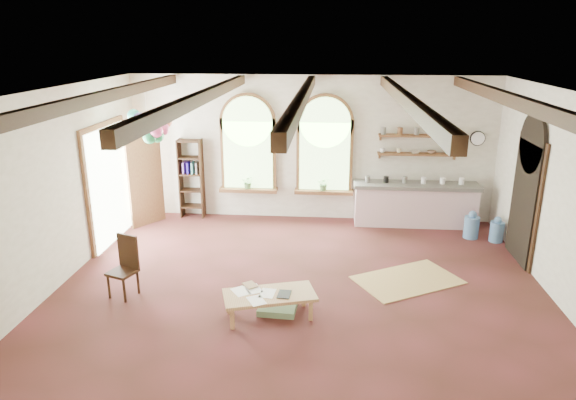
# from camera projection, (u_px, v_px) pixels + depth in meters

# --- Properties ---
(floor) EXTENTS (8.00, 8.00, 0.00)m
(floor) POSITION_uv_depth(u_px,v_px,m) (301.00, 287.00, 8.51)
(floor) COLOR maroon
(floor) RESTS_ON ground
(ceiling_beams) EXTENTS (6.20, 6.80, 0.18)m
(ceiling_beams) POSITION_uv_depth(u_px,v_px,m) (302.00, 98.00, 7.57)
(ceiling_beams) COLOR #342110
(ceiling_beams) RESTS_ON ceiling
(window_left) EXTENTS (1.30, 0.28, 2.20)m
(window_left) POSITION_uv_depth(u_px,v_px,m) (248.00, 147.00, 11.38)
(window_left) COLOR brown
(window_left) RESTS_ON floor
(window_right) EXTENTS (1.30, 0.28, 2.20)m
(window_right) POSITION_uv_depth(u_px,v_px,m) (325.00, 148.00, 11.25)
(window_right) COLOR brown
(window_right) RESTS_ON floor
(left_doorway) EXTENTS (0.10, 1.90, 2.50)m
(left_doorway) POSITION_uv_depth(u_px,v_px,m) (109.00, 185.00, 10.20)
(left_doorway) COLOR brown
(left_doorway) RESTS_ON floor
(right_doorway) EXTENTS (0.10, 1.30, 2.40)m
(right_doorway) POSITION_uv_depth(u_px,v_px,m) (524.00, 203.00, 9.28)
(right_doorway) COLOR black
(right_doorway) RESTS_ON floor
(kitchen_counter) EXTENTS (2.68, 0.62, 0.94)m
(kitchen_counter) POSITION_uv_depth(u_px,v_px,m) (415.00, 204.00, 11.22)
(kitchen_counter) COLOR beige
(kitchen_counter) RESTS_ON floor
(wall_shelf_lower) EXTENTS (1.70, 0.24, 0.04)m
(wall_shelf_lower) POSITION_uv_depth(u_px,v_px,m) (417.00, 154.00, 11.06)
(wall_shelf_lower) COLOR brown
(wall_shelf_lower) RESTS_ON wall_back
(wall_shelf_upper) EXTENTS (1.70, 0.24, 0.04)m
(wall_shelf_upper) POSITION_uv_depth(u_px,v_px,m) (419.00, 136.00, 10.94)
(wall_shelf_upper) COLOR brown
(wall_shelf_upper) RESTS_ON wall_back
(wall_clock) EXTENTS (0.32, 0.04, 0.32)m
(wall_clock) POSITION_uv_depth(u_px,v_px,m) (478.00, 138.00, 10.92)
(wall_clock) COLOR black
(wall_clock) RESTS_ON wall_back
(bookshelf) EXTENTS (0.53, 0.32, 1.80)m
(bookshelf) POSITION_uv_depth(u_px,v_px,m) (191.00, 179.00, 11.61)
(bookshelf) COLOR #342110
(bookshelf) RESTS_ON floor
(coffee_table) EXTENTS (1.45, 0.97, 0.38)m
(coffee_table) POSITION_uv_depth(u_px,v_px,m) (269.00, 296.00, 7.51)
(coffee_table) COLOR tan
(coffee_table) RESTS_ON floor
(side_chair) EXTENTS (0.50, 0.50, 0.98)m
(side_chair) POSITION_uv_depth(u_px,v_px,m) (124.00, 279.00, 8.16)
(side_chair) COLOR #342110
(side_chair) RESTS_ON floor
(floor_mat) EXTENTS (2.00, 1.76, 0.02)m
(floor_mat) POSITION_uv_depth(u_px,v_px,m) (407.00, 280.00, 8.74)
(floor_mat) COLOR tan
(floor_mat) RESTS_ON floor
(floor_cushion) EXTENTS (0.59, 0.59, 0.10)m
(floor_cushion) POSITION_uv_depth(u_px,v_px,m) (278.00, 306.00, 7.80)
(floor_cushion) COLOR #6A875D
(floor_cushion) RESTS_ON floor
(water_jug_a) EXTENTS (0.30, 0.30, 0.59)m
(water_jug_a) POSITION_uv_depth(u_px,v_px,m) (471.00, 226.00, 10.53)
(water_jug_a) COLOR #5989BF
(water_jug_a) RESTS_ON floor
(water_jug_b) EXTENTS (0.27, 0.27, 0.53)m
(water_jug_b) POSITION_uv_depth(u_px,v_px,m) (497.00, 231.00, 10.35)
(water_jug_b) COLOR #5989BF
(water_jug_b) RESTS_ON floor
(balloon_cluster) EXTENTS (0.89, 0.94, 1.16)m
(balloon_cluster) POSITION_uv_depth(u_px,v_px,m) (147.00, 127.00, 9.73)
(balloon_cluster) COLOR white
(balloon_cluster) RESTS_ON floor
(table_book) EXTENTS (0.28, 0.30, 0.02)m
(table_book) POSITION_uv_depth(u_px,v_px,m) (245.00, 287.00, 7.68)
(table_book) COLOR olive
(table_book) RESTS_ON coffee_table
(tablet) EXTENTS (0.20, 0.28, 0.01)m
(tablet) POSITION_uv_depth(u_px,v_px,m) (284.00, 294.00, 7.46)
(tablet) COLOR black
(tablet) RESTS_ON coffee_table
(potted_plant_left) EXTENTS (0.27, 0.23, 0.30)m
(potted_plant_left) POSITION_uv_depth(u_px,v_px,m) (248.00, 182.00, 11.52)
(potted_plant_left) COLOR #598C4C
(potted_plant_left) RESTS_ON window_left
(potted_plant_right) EXTENTS (0.27, 0.23, 0.30)m
(potted_plant_right) POSITION_uv_depth(u_px,v_px,m) (324.00, 184.00, 11.38)
(potted_plant_right) COLOR #598C4C
(potted_plant_right) RESTS_ON window_right
(shelf_cup_a) EXTENTS (0.12, 0.10, 0.10)m
(shelf_cup_a) POSITION_uv_depth(u_px,v_px,m) (382.00, 150.00, 11.10)
(shelf_cup_a) COLOR white
(shelf_cup_a) RESTS_ON wall_shelf_lower
(shelf_cup_b) EXTENTS (0.10, 0.10, 0.09)m
(shelf_cup_b) POSITION_uv_depth(u_px,v_px,m) (399.00, 151.00, 11.07)
(shelf_cup_b) COLOR beige
(shelf_cup_b) RESTS_ON wall_shelf_lower
(shelf_bowl_a) EXTENTS (0.22, 0.22, 0.05)m
(shelf_bowl_a) POSITION_uv_depth(u_px,v_px,m) (415.00, 152.00, 11.05)
(shelf_bowl_a) COLOR beige
(shelf_bowl_a) RESTS_ON wall_shelf_lower
(shelf_bowl_b) EXTENTS (0.20, 0.20, 0.06)m
(shelf_bowl_b) POSITION_uv_depth(u_px,v_px,m) (432.00, 152.00, 11.02)
(shelf_bowl_b) COLOR #8C664C
(shelf_bowl_b) RESTS_ON wall_shelf_lower
(shelf_vase) EXTENTS (0.18, 0.18, 0.19)m
(shelf_vase) POSITION_uv_depth(u_px,v_px,m) (449.00, 149.00, 10.97)
(shelf_vase) COLOR slate
(shelf_vase) RESTS_ON wall_shelf_lower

